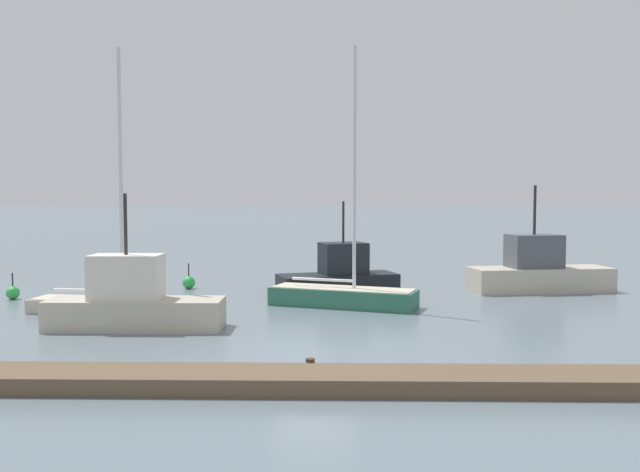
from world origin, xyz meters
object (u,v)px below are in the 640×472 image
fishing_boat_1 (133,302)px  fishing_boat_2 (339,276)px  fishing_boat_0 (538,272)px  channel_buoy_1 (189,282)px  channel_buoy_2 (97,279)px  sailboat_0 (343,294)px  channel_buoy_0 (13,293)px  sailboat_1 (111,300)px

fishing_boat_1 → fishing_boat_2: (7.52, 8.67, -0.09)m
fishing_boat_0 → channel_buoy_1: (-17.78, 0.57, -0.67)m
fishing_boat_0 → channel_buoy_2: size_ratio=4.82×
fishing_boat_0 → fishing_boat_1: 20.01m
sailboat_0 → channel_buoy_0: (-15.31, 1.69, -0.24)m
channel_buoy_1 → channel_buoy_2: (-5.21, 1.12, 0.01)m
channel_buoy_0 → channel_buoy_2: (2.20, 4.72, 0.04)m
channel_buoy_2 → sailboat_1: bearing=-66.4°
sailboat_0 → fishing_boat_0: size_ratio=1.53×
channel_buoy_2 → sailboat_0: bearing=-26.1°
channel_buoy_1 → channel_buoy_2: channel_buoy_2 is taller
fishing_boat_2 → channel_buoy_1: fishing_boat_2 is taller
fishing_boat_2 → channel_buoy_1: 7.94m
sailboat_0 → fishing_boat_1: sailboat_0 is taller
sailboat_1 → fishing_boat_2: (9.43, 5.45, 0.36)m
fishing_boat_2 → channel_buoy_1: size_ratio=4.65×
fishing_boat_0 → channel_buoy_0: (-25.19, -3.04, -0.69)m
sailboat_0 → channel_buoy_1: 9.51m
fishing_boat_0 → channel_buoy_0: fishing_boat_0 is taller
fishing_boat_1 → channel_buoy_2: (-5.46, 11.34, -0.62)m
sailboat_0 → fishing_boat_2: size_ratio=1.81×
fishing_boat_1 → channel_buoy_0: bearing=-41.3°
channel_buoy_1 → channel_buoy_2: bearing=167.8°
sailboat_1 → channel_buoy_2: (-3.55, 8.13, -0.17)m
sailboat_1 → fishing_boat_1: sailboat_1 is taller
fishing_boat_1 → channel_buoy_1: size_ratio=4.75×
sailboat_0 → sailboat_1: bearing=-150.8°
sailboat_0 → sailboat_1: 9.71m
channel_buoy_0 → sailboat_0: bearing=-6.3°
fishing_boat_0 → channel_buoy_2: 23.06m
channel_buoy_0 → sailboat_1: bearing=-30.6°
fishing_boat_2 → fishing_boat_1: bearing=-149.8°
channel_buoy_1 → channel_buoy_2: 5.33m
fishing_boat_1 → channel_buoy_0: size_ratio=5.12×
sailboat_1 → channel_buoy_0: (-5.76, 3.41, -0.21)m
channel_buoy_1 → sailboat_0: bearing=-33.8°
sailboat_1 → fishing_boat_2: bearing=36.5°
channel_buoy_2 → channel_buoy_0: bearing=-115.0°
fishing_boat_0 → fishing_boat_2: 10.06m
fishing_boat_2 → channel_buoy_2: bearing=149.5°
fishing_boat_0 → channel_buoy_2: bearing=-13.3°
channel_buoy_1 → fishing_boat_1: bearing=-88.6°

